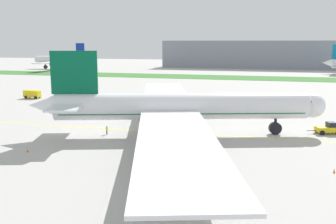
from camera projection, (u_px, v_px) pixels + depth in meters
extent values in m
plane|color=#ADAAA5|center=(165.00, 134.00, 72.79)|extent=(600.00, 600.00, 0.00)
cube|color=yellow|center=(167.00, 132.00, 74.19)|extent=(280.00, 0.36, 0.01)
cube|color=#38722D|center=(228.00, 77.00, 187.34)|extent=(320.00, 24.00, 0.10)
cylinder|color=white|center=(182.00, 106.00, 70.90)|extent=(45.98, 18.06, 4.86)
cube|color=#055938|center=(182.00, 111.00, 71.05)|extent=(44.08, 17.15, 0.58)
sphere|color=white|center=(313.00, 105.00, 71.84)|extent=(4.61, 4.61, 4.61)
cone|color=white|center=(43.00, 105.00, 69.86)|extent=(6.31, 5.49, 4.13)
cube|color=#055938|center=(74.00, 72.00, 69.01)|extent=(8.16, 2.88, 7.77)
cube|color=white|center=(76.00, 99.00, 74.75)|extent=(7.14, 8.92, 0.34)
cube|color=white|center=(64.00, 108.00, 65.21)|extent=(7.14, 8.92, 0.34)
cube|color=white|center=(165.00, 93.00, 93.89)|extent=(21.87, 43.07, 0.39)
cube|color=white|center=(177.00, 142.00, 47.94)|extent=(21.87, 43.07, 0.39)
cylinder|color=#B7BABF|center=(173.00, 105.00, 84.95)|extent=(5.19, 3.89, 2.67)
cylinder|color=black|center=(183.00, 105.00, 85.03)|extent=(1.19, 2.80, 2.81)
cylinder|color=#B7BABF|center=(183.00, 135.00, 57.53)|extent=(5.19, 3.89, 2.67)
cylinder|color=black|center=(198.00, 135.00, 57.61)|extent=(1.19, 2.80, 2.81)
cylinder|color=black|center=(275.00, 123.00, 72.18)|extent=(0.51, 0.51, 1.88)
cylinder|color=black|center=(275.00, 128.00, 72.35)|extent=(2.51, 1.66, 2.31)
cylinder|color=black|center=(162.00, 121.00, 73.87)|extent=(0.51, 0.51, 1.88)
cylinder|color=black|center=(162.00, 126.00, 74.04)|extent=(2.51, 1.66, 2.31)
cylinder|color=black|center=(162.00, 127.00, 68.86)|extent=(0.51, 0.51, 1.88)
cylinder|color=black|center=(162.00, 132.00, 69.03)|extent=(2.51, 1.66, 2.31)
cube|color=black|center=(309.00, 102.00, 71.70)|extent=(2.68, 3.98, 0.87)
sphere|color=black|center=(88.00, 103.00, 72.48)|extent=(0.34, 0.34, 0.34)
sphere|color=black|center=(115.00, 102.00, 72.67)|extent=(0.34, 0.34, 0.34)
sphere|color=black|center=(141.00, 102.00, 72.87)|extent=(0.34, 0.34, 0.34)
sphere|color=black|center=(168.00, 102.00, 73.06)|extent=(0.34, 0.34, 0.34)
sphere|color=black|center=(194.00, 102.00, 73.25)|extent=(0.34, 0.34, 0.34)
sphere|color=black|center=(220.00, 102.00, 73.45)|extent=(0.34, 0.34, 0.34)
sphere|color=black|center=(247.00, 102.00, 73.64)|extent=(0.34, 0.34, 0.34)
sphere|color=black|center=(273.00, 101.00, 73.83)|extent=(0.34, 0.34, 0.34)
cube|color=yellow|center=(328.00, 129.00, 72.79)|extent=(4.84, 3.44, 0.90)
cube|color=black|center=(331.00, 124.00, 72.65)|extent=(2.01, 2.11, 0.90)
cylinder|color=black|center=(312.00, 131.00, 72.72)|extent=(1.76, 0.63, 0.12)
cylinder|color=black|center=(322.00, 133.00, 71.69)|extent=(0.96, 0.59, 0.90)
cylinder|color=black|center=(317.00, 130.00, 73.93)|extent=(0.96, 0.59, 0.90)
cylinder|color=black|center=(333.00, 130.00, 74.05)|extent=(0.96, 0.59, 0.90)
cylinder|color=black|center=(107.00, 132.00, 72.48)|extent=(0.11, 0.11, 0.79)
cylinder|color=#BFE519|center=(106.00, 129.00, 72.47)|extent=(0.09, 0.09, 0.50)
cylinder|color=black|center=(107.00, 132.00, 72.34)|extent=(0.11, 0.11, 0.79)
cylinder|color=#BFE519|center=(107.00, 129.00, 72.11)|extent=(0.09, 0.09, 0.50)
cube|color=#BFE519|center=(107.00, 129.00, 72.29)|extent=(0.47, 0.43, 0.56)
sphere|color=brown|center=(107.00, 127.00, 72.21)|extent=(0.21, 0.21, 0.21)
cube|color=#F2590C|center=(28.00, 152.00, 60.82)|extent=(0.36, 0.36, 0.03)
cone|color=#F2590C|center=(28.00, 150.00, 60.77)|extent=(0.28, 0.28, 0.55)
cylinder|color=white|center=(28.00, 150.00, 60.77)|extent=(0.17, 0.17, 0.06)
cube|color=#F2590C|center=(334.00, 172.00, 51.23)|extent=(0.36, 0.36, 0.03)
cone|color=#F2590C|center=(334.00, 170.00, 51.17)|extent=(0.28, 0.28, 0.55)
cylinder|color=white|center=(334.00, 170.00, 51.17)|extent=(0.17, 0.17, 0.06)
cube|color=black|center=(255.00, 105.00, 96.30)|extent=(4.36, 2.89, 2.14)
cube|color=black|center=(265.00, 106.00, 96.28)|extent=(1.96, 2.25, 1.81)
cube|color=#263347|center=(268.00, 104.00, 96.20)|extent=(0.47, 1.67, 0.80)
cylinder|color=black|center=(264.00, 109.00, 97.44)|extent=(0.94, 0.50, 0.90)
cylinder|color=black|center=(266.00, 110.00, 95.45)|extent=(0.94, 0.50, 0.90)
cylinder|color=black|center=(250.00, 109.00, 97.51)|extent=(0.94, 0.50, 0.90)
cylinder|color=black|center=(251.00, 110.00, 95.52)|extent=(0.94, 0.50, 0.90)
cube|color=yellow|center=(30.00, 94.00, 118.24)|extent=(3.89, 2.08, 2.08)
cube|color=yellow|center=(37.00, 94.00, 117.61)|extent=(1.53, 1.97, 1.94)
cube|color=#263347|center=(39.00, 93.00, 117.36)|extent=(0.10, 1.71, 0.86)
cylinder|color=black|center=(39.00, 97.00, 118.75)|extent=(0.90, 0.31, 0.90)
cylinder|color=black|center=(36.00, 98.00, 116.82)|extent=(0.90, 0.31, 0.90)
cylinder|color=black|center=(30.00, 96.00, 119.64)|extent=(0.90, 0.31, 0.90)
cylinder|color=black|center=(26.00, 97.00, 117.71)|extent=(0.90, 0.31, 0.90)
cylinder|color=white|center=(62.00, 60.00, 245.61)|extent=(31.41, 5.38, 5.08)
cube|color=navy|center=(62.00, 61.00, 245.77)|extent=(30.15, 4.96, 0.61)
sphere|color=white|center=(38.00, 60.00, 249.67)|extent=(4.83, 4.83, 4.83)
cone|color=white|center=(88.00, 60.00, 241.27)|extent=(5.63, 4.37, 4.32)
cube|color=navy|center=(80.00, 50.00, 241.29)|extent=(5.65, 0.56, 8.14)
cube|color=white|center=(78.00, 59.00, 237.34)|extent=(3.53, 8.17, 0.36)
cube|color=white|center=(85.00, 59.00, 247.05)|extent=(3.53, 8.17, 0.36)
cube|color=white|center=(50.00, 62.00, 229.45)|extent=(7.17, 28.29, 0.41)
cube|color=white|center=(76.00, 60.00, 261.25)|extent=(7.17, 28.29, 0.41)
cylinder|color=#B7BABF|center=(54.00, 64.00, 236.02)|extent=(4.86, 2.84, 2.80)
cylinder|color=black|center=(51.00, 64.00, 236.59)|extent=(0.45, 2.94, 2.94)
cylinder|color=#B7BABF|center=(71.00, 63.00, 255.69)|extent=(4.86, 2.84, 2.80)
cylinder|color=black|center=(67.00, 63.00, 256.26)|extent=(0.45, 2.94, 2.94)
cylinder|color=black|center=(46.00, 65.00, 249.08)|extent=(0.53, 0.53, 1.97)
cylinder|color=black|center=(46.00, 67.00, 249.25)|extent=(2.43, 1.11, 2.42)
cylinder|color=black|center=(64.00, 66.00, 243.10)|extent=(0.53, 0.53, 1.97)
cylinder|color=black|center=(64.00, 67.00, 243.28)|extent=(2.43, 1.11, 2.42)
cylinder|color=black|center=(68.00, 65.00, 248.20)|extent=(0.53, 0.53, 1.97)
cylinder|color=black|center=(68.00, 67.00, 248.38)|extent=(2.43, 1.11, 2.42)
cone|color=white|center=(328.00, 63.00, 209.13)|extent=(6.20, 5.27, 4.18)
cube|color=white|center=(336.00, 62.00, 211.62)|extent=(4.75, 8.36, 0.34)
cube|color=white|center=(335.00, 63.00, 203.01)|extent=(4.75, 8.36, 0.34)
cube|color=gray|center=(250.00, 54.00, 253.61)|extent=(115.26, 20.00, 18.00)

